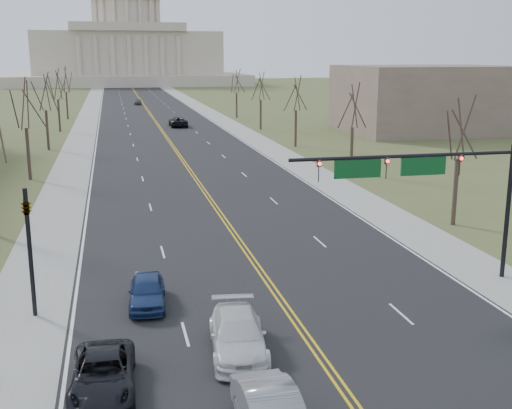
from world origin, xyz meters
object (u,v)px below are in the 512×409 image
car_sb_outer_second (147,291)px  car_sb_outer_lead (103,374)px  signal_mast (422,176)px  car_sb_inner_second (238,335)px  car_far_sb (138,102)px  car_far_nb (178,122)px  signal_left (29,238)px

car_sb_outer_second → car_sb_outer_lead: bearing=-100.7°
car_sb_outer_second → signal_mast: bearing=3.3°
car_sb_outer_lead → car_sb_outer_second: size_ratio=1.15×
car_sb_inner_second → car_far_sb: bearing=95.2°
car_sb_outer_lead → car_far_sb: 134.43m
car_far_nb → car_far_sb: bearing=-85.5°
signal_left → car_sb_inner_second: 10.56m
signal_left → car_far_nb: 78.75m
signal_left → car_far_sb: (10.18, 126.57, -3.00)m
car_sb_outer_second → car_far_nb: size_ratio=0.72×
car_far_nb → signal_left: bearing=78.7°
car_sb_inner_second → car_far_nb: car_far_nb is taller
car_far_nb → car_far_sb: (-4.41, 49.24, -0.11)m
car_far_sb → car_far_nb: bearing=-80.2°
signal_mast → car_sb_outer_second: 14.72m
signal_mast → car_sb_inner_second: bearing=-151.6°
car_sb_inner_second → car_sb_outer_second: 6.68m
car_far_sb → car_sb_outer_second: bearing=-87.6°
car_sb_inner_second → car_far_nb: size_ratio=0.90×
signal_mast → car_far_nb: size_ratio=2.06×
car_sb_outer_lead → car_sb_inner_second: size_ratio=0.91×
car_far_nb → car_far_sb: size_ratio=1.42×
car_sb_outer_lead → car_sb_outer_second: bearing=77.8°
signal_left → car_far_sb: 127.01m
car_sb_inner_second → car_sb_outer_second: size_ratio=1.26×
signal_left → car_far_sb: signal_left is taller
car_sb_outer_lead → car_sb_inner_second: (5.25, 1.94, 0.10)m
signal_left → car_sb_inner_second: bearing=-34.4°
signal_mast → car_far_sb: signal_mast is taller
signal_left → car_sb_outer_lead: size_ratio=1.24×
signal_left → car_sb_outer_second: signal_left is taller
signal_mast → car_sb_inner_second: signal_mast is taller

